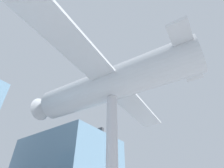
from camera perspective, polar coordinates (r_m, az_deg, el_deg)
support_pylon_central at (r=9.39m, az=0.00°, el=-24.04°), size 0.62×0.62×7.36m
suspended_airplane at (r=11.55m, az=-1.53°, el=-0.49°), size 15.29×12.67×3.55m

